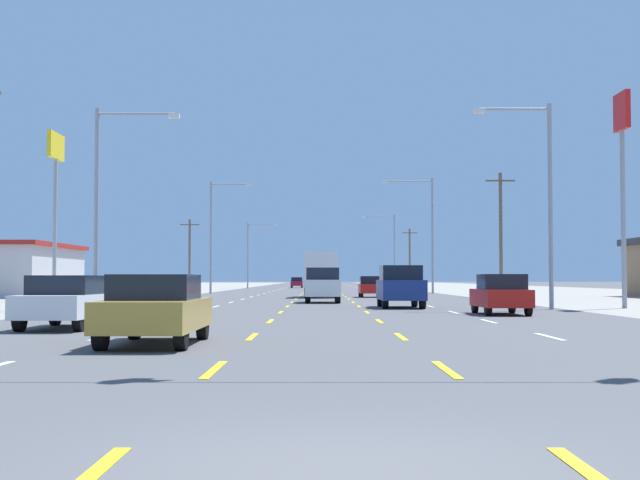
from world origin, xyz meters
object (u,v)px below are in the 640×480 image
object	(u,v)px
pole_sign_right_row_1	(624,149)
streetlight_left_row_2	(252,250)
box_truck_center_turn_farther	(322,272)
streetlight_right_row_0	(544,191)
suv_inner_right_midfar	(401,286)
hatchback_inner_left_distant_a	(298,282)
streetlight_left_row_1	(216,229)
streetlight_right_row_2	(392,245)
streetlight_left_row_0	(106,192)
hatchback_center_turn_distant_b	(321,282)
hatchback_far_right_mid	(502,294)
hatchback_inner_right_farthest	(372,287)
streetlight_right_row_1	(428,226)
sedan_inner_left_nearest	(157,308)
sedan_far_left_near	(68,301)
pole_sign_left_row_1	(57,170)
suv_center_turn_far	(324,285)

from	to	relation	value
pole_sign_right_row_1	streetlight_left_row_2	bearing A→B (deg)	106.07
box_truck_center_turn_farther	streetlight_right_row_0	distance (m)	27.07
suv_inner_right_midfar	hatchback_inner_left_distant_a	xyz separation A→B (m)	(-7.14, 86.95, -0.24)
streetlight_left_row_1	streetlight_right_row_2	world-z (taller)	streetlight_left_row_1
streetlight_right_row_0	streetlight_right_row_2	distance (m)	83.09
streetlight_left_row_0	streetlight_left_row_2	distance (m)	83.08
pole_sign_right_row_1	streetlight_right_row_0	size ratio (longest dim) A/B	1.08
streetlight_right_row_0	streetlight_right_row_2	world-z (taller)	streetlight_right_row_2
hatchback_center_turn_distant_b	pole_sign_right_row_1	bearing A→B (deg)	-81.62
hatchback_far_right_mid	pole_sign_right_row_1	bearing A→B (deg)	44.11
suv_inner_right_midfar	streetlight_left_row_0	distance (m)	14.22
hatchback_inner_right_farthest	hatchback_inner_left_distant_a	bearing A→B (deg)	96.34
box_truck_center_turn_farther	streetlight_right_row_1	world-z (taller)	streetlight_right_row_1
sedan_inner_left_nearest	sedan_far_left_near	bearing A→B (deg)	120.94
suv_inner_right_midfar	hatchback_center_turn_distant_b	size ratio (longest dim) A/B	1.26
sedan_inner_left_nearest	sedan_far_left_near	world-z (taller)	same
sedan_inner_left_nearest	pole_sign_left_row_1	size ratio (longest dim) A/B	0.45
suv_inner_right_midfar	streetlight_left_row_2	xyz separation A→B (m)	(-13.35, 80.80, 4.27)
sedan_inner_left_nearest	hatchback_inner_right_farthest	size ratio (longest dim) A/B	1.15
box_truck_center_turn_farther	streetlight_right_row_1	bearing A→B (deg)	59.56
pole_sign_right_row_1	hatchback_center_turn_distant_b	bearing A→B (deg)	98.38
streetlight_right_row_0	streetlight_right_row_2	xyz separation A→B (m)	(-0.15, 83.08, 0.64)
hatchback_inner_left_distant_a	streetlight_right_row_1	size ratio (longest dim) A/B	0.37
hatchback_center_turn_distant_b	streetlight_right_row_1	size ratio (longest dim) A/B	0.37
hatchback_inner_left_distant_a	sedan_far_left_near	bearing A→B (deg)	-92.00
pole_sign_left_row_1	streetlight_left_row_2	bearing A→B (deg)	84.91
hatchback_inner_right_farthest	pole_sign_left_row_1	bearing A→B (deg)	-148.01
streetlight_left_row_0	streetlight_right_row_1	size ratio (longest dim) A/B	0.85
hatchback_far_right_mid	hatchback_inner_left_distant_a	world-z (taller)	same
sedan_inner_left_nearest	pole_sign_left_row_1	world-z (taller)	pole_sign_left_row_1
suv_center_turn_far	hatchback_center_turn_distant_b	distance (m)	85.70
suv_inner_right_midfar	streetlight_right_row_2	size ratio (longest dim) A/B	0.48
streetlight_left_row_2	box_truck_center_turn_farther	bearing A→B (deg)	-80.59
hatchback_inner_left_distant_a	streetlight_right_row_0	bearing A→B (deg)	-81.51
sedan_far_left_near	streetlight_right_row_2	bearing A→B (deg)	80.28
sedan_far_left_near	suv_inner_right_midfar	size ratio (longest dim) A/B	0.92
suv_center_turn_far	pole_sign_right_row_1	bearing A→B (deg)	-35.08
hatchback_inner_right_farthest	streetlight_left_row_2	size ratio (longest dim) A/B	0.43
hatchback_inner_left_distant_a	streetlight_left_row_1	bearing A→B (deg)	-97.53
suv_center_turn_far	streetlight_right_row_0	size ratio (longest dim) A/B	0.53
hatchback_inner_left_distant_a	streetlight_left_row_0	xyz separation A→B (m)	(-6.25, -89.24, 4.44)
sedan_far_left_near	streetlight_right_row_1	xyz separation A→B (m)	(16.81, 56.57, 5.38)
hatchback_inner_left_distant_a	pole_sign_right_row_1	distance (m)	89.87
box_truck_center_turn_farther	hatchback_inner_left_distant_a	bearing A→B (deg)	93.06
sedan_far_left_near	streetlight_left_row_0	bearing A→B (deg)	99.88
sedan_inner_left_nearest	pole_sign_right_row_1	world-z (taller)	pole_sign_right_row_1
sedan_far_left_near	suv_inner_right_midfar	distance (m)	20.40
streetlight_right_row_1	streetlight_left_row_2	bearing A→B (deg)	115.01
hatchback_inner_right_farthest	pole_sign_right_row_1	world-z (taller)	pole_sign_right_row_1
pole_sign_right_row_1	hatchback_inner_right_farthest	bearing A→B (deg)	113.09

